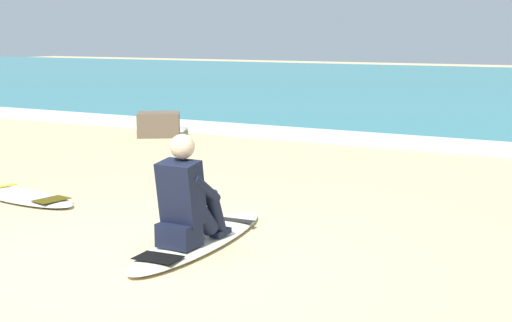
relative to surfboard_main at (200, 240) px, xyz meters
The scene contains 6 objects.
ground_plane 0.73m from the surfboard_main, 105.04° to the right, with size 80.00×80.00×0.00m, color #CCB584.
breaking_foam 6.45m from the surfboard_main, 91.69° to the left, with size 80.00×0.90×0.11m, color white.
surfboard_main is the anchor object (origin of this frame).
surfer_seated 0.47m from the surfboard_main, 83.17° to the right, with size 0.37×0.70×0.95m.
surfboard_spare_near 2.76m from the surfboard_main, 169.96° to the left, with size 1.76×0.77×0.08m.
shoreline_rock 6.88m from the surfboard_main, 129.48° to the left, with size 0.61×0.75×0.43m, color brown.
Camera 1 is at (3.59, -4.44, 1.84)m, focal length 50.33 mm.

